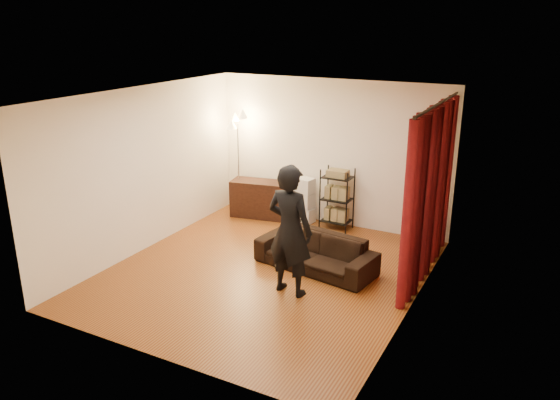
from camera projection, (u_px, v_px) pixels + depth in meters
The scene contains 14 objects.
floor at pixel (265, 272), 8.36m from camera, with size 5.00×5.00×0.00m, color brown.
ceiling at pixel (263, 95), 7.51m from camera, with size 5.00×5.00×0.00m, color white.
wall_back at pixel (331, 153), 10.03m from camera, with size 5.00×5.00×0.00m, color white.
wall_front at pixel (150, 249), 5.84m from camera, with size 5.00×5.00×0.00m, color white.
wall_left at pixel (145, 170), 8.93m from camera, with size 5.00×5.00×0.00m, color white.
wall_right at pixel (418, 213), 6.94m from camera, with size 5.00×5.00×0.00m, color white.
curtain_rod at pixel (439, 104), 7.54m from camera, with size 0.04×0.04×2.65m, color black.
curtain at pixel (429, 193), 7.96m from camera, with size 0.22×2.65×2.55m, color maroon, non-canonical shape.
sofa at pixel (316, 252), 8.42m from camera, with size 1.88×0.73×0.55m, color black.
person at pixel (290, 230), 7.48m from camera, with size 0.68×0.45×1.87m, color black.
media_cabinet at pixel (263, 199), 10.62m from camera, with size 1.23×0.46×0.72m, color black.
storage_boxes at pixel (304, 200), 10.30m from camera, with size 0.35×0.28×0.88m, color beige, non-canonical shape.
wire_shelf at pixel (337, 199), 9.94m from camera, with size 0.52×0.36×1.14m, color black, non-canonical shape.
floor_lamp at pixel (238, 164), 10.61m from camera, with size 0.36×0.36×2.02m, color silver, non-canonical shape.
Camera 1 is at (3.74, -6.60, 3.70)m, focal length 35.00 mm.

